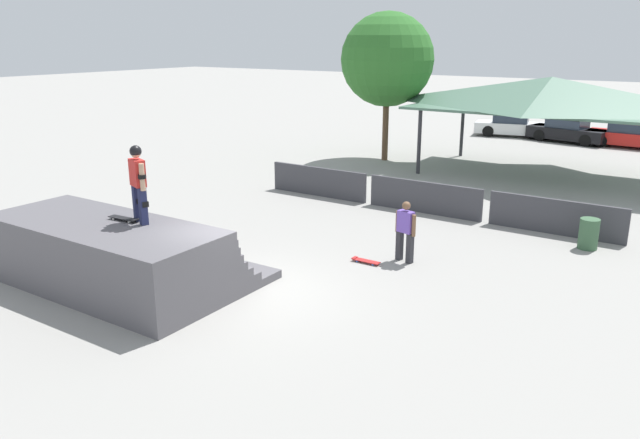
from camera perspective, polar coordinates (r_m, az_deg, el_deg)
The scene contains 13 objects.
ground_plane at distance 14.33m, azimuth -6.85°, elevation -6.77°, with size 160.00×160.00×0.00m, color gray.
quarter_pipe_ramp at distance 15.25m, azimuth -18.21°, elevation -3.16°, with size 5.90×3.95×1.58m.
skater_on_deck at distance 14.37m, azimuth -16.31°, elevation 3.59°, with size 0.75×0.42×1.76m.
skateboard_on_deck at distance 14.85m, azimuth -17.44°, elevation 0.10°, with size 0.83×0.25×0.09m.
bystander_walking at distance 16.09m, azimuth 7.82°, elevation -0.82°, with size 0.65×0.31×1.60m.
skateboard_on_ground at distance 16.13m, azimuth 4.14°, elevation -3.77°, with size 0.77×0.21×0.09m.
barrier_fence at distance 20.79m, azimuth 9.52°, elevation 2.01°, with size 12.30×0.12×1.05m.
pavilion_shelter at distance 27.30m, azimuth 20.34°, elevation 10.71°, with size 10.71×5.77×4.06m.
tree_beside_pavilion at distance 29.25m, azimuth 6.18°, elevation 14.33°, with size 4.23×4.23×6.72m.
trash_bin at distance 18.56m, azimuth 23.35°, elevation -1.21°, with size 0.52×0.52×0.85m, color #385B3D.
parked_car_white at distance 38.42m, azimuth 17.15°, elevation 8.19°, with size 4.40×2.49×1.27m.
parked_car_black at distance 37.21m, azimuth 21.73°, elevation 7.51°, with size 4.47×2.47×1.27m.
parked_car_red at distance 36.73m, azimuth 26.68°, elevation 6.83°, with size 4.59×1.90×1.27m.
Camera 1 is at (8.63, -9.97, 5.61)m, focal length 35.00 mm.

